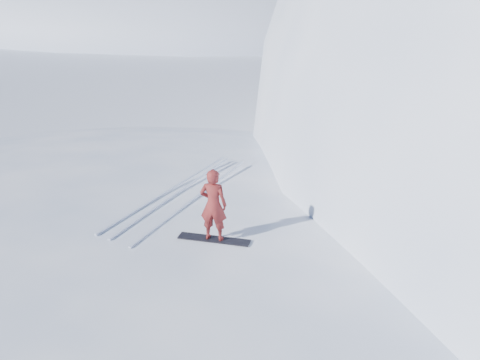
{
  "coord_description": "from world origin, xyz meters",
  "views": [
    {
      "loc": [
        7.73,
        -5.24,
        7.97
      ],
      "look_at": [
        1.2,
        4.03,
        3.5
      ],
      "focal_mm": 40.0,
      "sensor_mm": 36.0,
      "label": 1
    }
  ],
  "objects": [
    {
      "name": "far_ridge_c",
      "position": [
        -40.0,
        110.0,
        0.0
      ],
      "size": [
        140.0,
        90.0,
        36.0
      ],
      "primitive_type": "ellipsoid",
      "color": "white",
      "rests_on": "ground"
    },
    {
      "name": "snowboarder",
      "position": [
        1.2,
        3.03,
        3.24
      ],
      "size": [
        0.7,
        0.58,
        1.64
      ],
      "primitive_type": "imported",
      "rotation": [
        0.0,
        0.0,
        3.51
      ],
      "color": "maroon",
      "rests_on": "snowboard"
    },
    {
      "name": "wind_bumps",
      "position": [
        -0.56,
        2.12,
        0.0
      ],
      "size": [
        16.0,
        14.4,
        1.0
      ],
      "color": "white",
      "rests_on": "ground"
    },
    {
      "name": "far_ridge_a",
      "position": [
        -70.0,
        60.0,
        0.0
      ],
      "size": [
        120.0,
        70.0,
        28.0
      ],
      "primitive_type": "ellipsoid",
      "color": "white",
      "rests_on": "ground"
    },
    {
      "name": "snowboard",
      "position": [
        1.2,
        3.03,
        2.41
      ],
      "size": [
        1.62,
        0.87,
        0.03
      ],
      "primitive_type": "cube",
      "rotation": [
        0.0,
        0.0,
        0.37
      ],
      "color": "black",
      "rests_on": "near_ridge"
    },
    {
      "name": "near_ridge",
      "position": [
        1.0,
        3.0,
        0.0
      ],
      "size": [
        36.0,
        28.0,
        4.8
      ],
      "primitive_type": "ellipsoid",
      "color": "white",
      "rests_on": "ground"
    },
    {
      "name": "board_tracks",
      "position": [
        -1.15,
        4.63,
        2.42
      ],
      "size": [
        1.98,
        5.95,
        0.04
      ],
      "color": "silver",
      "rests_on": "ground"
    }
  ]
}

